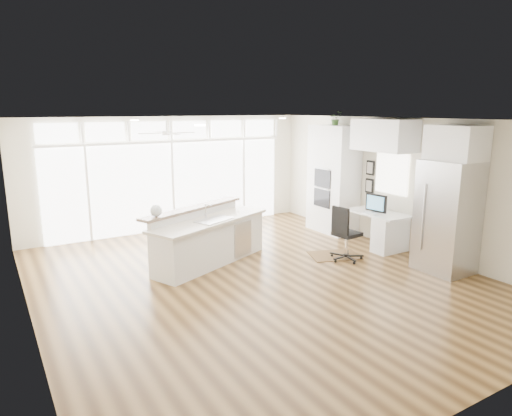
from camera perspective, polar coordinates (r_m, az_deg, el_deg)
floor at (r=7.94m, az=0.24°, el=-8.99°), size 7.00×8.00×0.02m
ceiling at (r=7.40m, az=0.26°, el=10.96°), size 7.00×8.00×0.02m
wall_back at (r=11.11m, az=-10.59°, el=4.23°), size 7.00×0.04×2.70m
wall_front at (r=4.75m, az=26.55°, el=-7.82°), size 7.00×0.04×2.70m
wall_left at (r=6.50m, az=-27.13°, el=-2.65°), size 0.04×8.00×2.70m
wall_right at (r=9.81m, az=18.00°, el=2.78°), size 0.04×8.00×2.70m
glass_wall at (r=11.10m, az=-10.42°, el=2.67°), size 5.80×0.06×2.08m
transom_row at (r=10.96m, az=-10.69°, el=9.53°), size 5.90×0.06×0.40m
desk_window at (r=9.95m, az=16.62°, el=4.16°), size 0.04×0.85×0.85m
ceiling_fan at (r=9.72m, az=-11.10°, el=9.77°), size 1.16×1.16×0.32m
recessed_lights at (r=7.57m, az=-0.54°, el=10.84°), size 3.40×3.00×0.02m
oven_cabinet at (r=10.85m, az=9.64°, el=3.54°), size 0.64×1.20×2.50m
desk_nook at (r=9.94m, az=14.92°, el=-2.64°), size 0.72×1.30×0.76m
upper_cabinets at (r=9.66m, az=15.74°, el=8.75°), size 0.64×1.30×0.64m
refrigerator at (r=8.75m, az=22.81°, el=-1.03°), size 0.76×0.90×2.00m
fridge_cabinet at (r=8.62m, az=23.77°, el=7.46°), size 0.64×0.90×0.60m
framed_photos at (r=10.39m, az=14.05°, el=3.80°), size 0.06×0.22×0.80m
kitchen_island at (r=8.63m, az=-5.73°, el=-3.59°), size 2.79×1.93×1.04m
rug at (r=9.29m, az=9.76°, el=-5.84°), size 1.13×0.97×0.01m
office_chair at (r=8.95m, az=11.32°, el=-3.11°), size 0.61×0.57×1.06m
fishbowl at (r=8.10m, az=-12.39°, el=-0.32°), size 0.26×0.26×0.21m
monitor at (r=9.75m, az=14.79°, el=0.62°), size 0.15×0.50×0.41m
keyboard at (r=9.67m, az=14.02°, el=-0.63°), size 0.13×0.33×0.02m
potted_plant at (r=10.73m, az=9.91°, el=10.80°), size 0.33×0.36×0.24m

